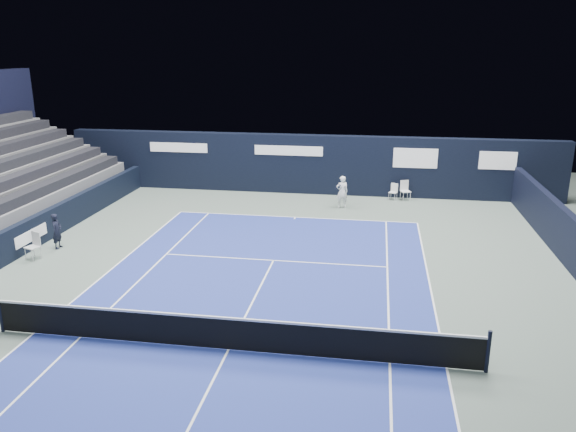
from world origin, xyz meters
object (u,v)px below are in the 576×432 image
object	(u,v)px
folding_chair_back_b	(405,189)
tennis_player	(342,192)
tennis_net	(228,332)
folding_chair_back_a	(394,189)
line_judge_chair	(34,244)

from	to	relation	value
folding_chair_back_b	tennis_player	bearing A→B (deg)	-168.81
folding_chair_back_b	tennis_net	distance (m)	16.59
folding_chair_back_a	tennis_player	distance (m)	3.20
line_judge_chair	tennis_player	size ratio (longest dim) A/B	0.64
folding_chair_back_a	line_judge_chair	world-z (taller)	line_judge_chair
folding_chair_back_a	line_judge_chair	size ratio (longest dim) A/B	0.83
line_judge_chair	tennis_net	world-z (taller)	tennis_net
folding_chair_back_b	folding_chair_back_a	bearing A→B (deg)	156.96
tennis_player	folding_chair_back_a	bearing A→B (deg)	37.69
folding_chair_back_a	tennis_net	bearing A→B (deg)	-84.25
folding_chair_back_b	line_judge_chair	bearing A→B (deg)	-163.53
folding_chair_back_a	line_judge_chair	distance (m)	16.96
tennis_net	tennis_player	distance (m)	14.01
line_judge_chair	folding_chair_back_b	bearing A→B (deg)	57.57
folding_chair_back_a	tennis_player	size ratio (longest dim) A/B	0.53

